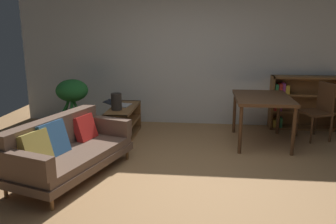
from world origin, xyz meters
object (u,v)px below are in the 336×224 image
object	(u,v)px
open_laptop	(119,104)
media_console	(123,122)
bookshelf	(299,102)
potted_floor_plant	(72,95)
desk_speaker	(116,102)
dining_chair_near	(319,108)
fabric_couch	(66,148)
dining_table	(262,102)

from	to	relation	value
open_laptop	media_console	bearing A→B (deg)	-52.35
open_laptop	bookshelf	distance (m)	3.33
open_laptop	potted_floor_plant	size ratio (longest dim) A/B	0.50
desk_speaker	bookshelf	bearing A→B (deg)	18.17
dining_chair_near	potted_floor_plant	bearing A→B (deg)	-178.97
fabric_couch	bookshelf	bearing A→B (deg)	35.67
fabric_couch	open_laptop	bearing A→B (deg)	82.11
open_laptop	desk_speaker	world-z (taller)	desk_speaker
dining_table	bookshelf	world-z (taller)	bookshelf
desk_speaker	potted_floor_plant	world-z (taller)	potted_floor_plant
dining_table	bookshelf	distance (m)	1.27
media_console	potted_floor_plant	xyz separation A→B (m)	(-0.95, 0.17, 0.42)
potted_floor_plant	dining_chair_near	distance (m)	4.27
desk_speaker	bookshelf	world-z (taller)	bookshelf
open_laptop	fabric_couch	bearing A→B (deg)	-97.89
open_laptop	dining_table	size ratio (longest dim) A/B	0.41
media_console	desk_speaker	bearing A→B (deg)	-107.19
fabric_couch	desk_speaker	bearing A→B (deg)	78.72
dining_table	potted_floor_plant	bearing A→B (deg)	175.73
open_laptop	dining_chair_near	size ratio (longest dim) A/B	0.50
fabric_couch	potted_floor_plant	bearing A→B (deg)	108.30
dining_table	desk_speaker	bearing A→B (deg)	-177.28
fabric_couch	open_laptop	xyz separation A→B (m)	(0.25, 1.78, 0.18)
fabric_couch	open_laptop	distance (m)	1.81
desk_speaker	fabric_couch	bearing A→B (deg)	-101.28
fabric_couch	potted_floor_plant	distance (m)	1.94
dining_table	bookshelf	xyz separation A→B (m)	(0.83, 0.94, -0.20)
dining_chair_near	media_console	bearing A→B (deg)	-175.81
potted_floor_plant	dining_table	distance (m)	3.27
bookshelf	dining_chair_near	bearing A→B (deg)	-75.14
fabric_couch	dining_chair_near	xyz separation A→B (m)	(3.66, 1.89, 0.17)
dining_table	dining_chair_near	world-z (taller)	dining_chair_near
bookshelf	open_laptop	bearing A→B (deg)	-167.35
open_laptop	bookshelf	size ratio (longest dim) A/B	0.40
open_laptop	dining_chair_near	distance (m)	3.42
fabric_couch	dining_table	bearing A→B (deg)	30.52
media_console	dining_chair_near	distance (m)	3.34
fabric_couch	dining_chair_near	distance (m)	4.13
media_console	bookshelf	bearing A→B (deg)	15.32
fabric_couch	dining_table	xyz separation A→B (m)	(2.67, 1.57, 0.33)
media_console	dining_chair_near	world-z (taller)	dining_chair_near
open_laptop	bookshelf	world-z (taller)	bookshelf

